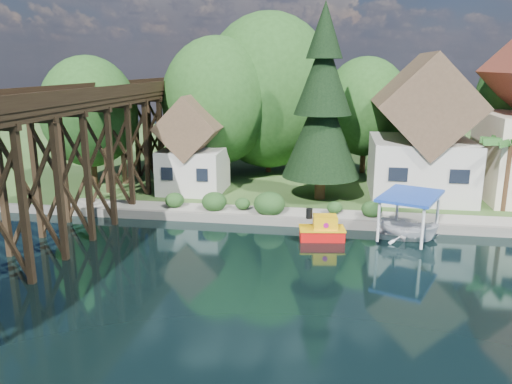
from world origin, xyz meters
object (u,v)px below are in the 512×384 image
(house_left, at_px, (422,137))
(conifer, at_px, (323,107))
(palm_tree, at_px, (510,144))
(boat_white_a, at_px, (408,232))
(trestle_bridge, at_px, (76,149))
(shed, at_px, (193,151))
(boat_canopy, at_px, (409,221))
(tugboat, at_px, (323,230))

(house_left, distance_m, conifer, 8.37)
(palm_tree, xyz_separation_m, boat_white_a, (-7.24, -5.74, -4.88))
(trestle_bridge, xyz_separation_m, shed, (5.00, 9.33, -1.52))
(conifer, distance_m, boat_white_a, 11.53)
(house_left, relative_size, shed, 1.40)
(boat_white_a, bearing_deg, shed, 62.20)
(trestle_bridge, distance_m, shed, 10.69)
(palm_tree, relative_size, boat_canopy, 1.01)
(shed, relative_size, boat_canopy, 1.45)
(conifer, xyz_separation_m, palm_tree, (13.00, -1.26, -2.24))
(trestle_bridge, xyz_separation_m, tugboat, (15.80, 0.50, -4.74))
(boat_white_a, relative_size, boat_canopy, 0.71)
(boat_white_a, bearing_deg, palm_tree, -53.48)
(house_left, xyz_separation_m, conifer, (-7.68, -2.32, 2.38))
(trestle_bridge, relative_size, house_left, 4.01)
(shed, relative_size, tugboat, 2.62)
(trestle_bridge, relative_size, shed, 5.63)
(trestle_bridge, distance_m, conifer, 17.66)
(house_left, height_order, boat_white_a, house_left)
(shed, distance_m, boat_canopy, 18.16)
(palm_tree, height_order, tugboat, palm_tree)
(house_left, relative_size, tugboat, 3.68)
(palm_tree, bearing_deg, boat_white_a, -141.61)
(palm_tree, relative_size, boat_white_a, 1.43)
(boat_white_a, height_order, boat_canopy, boat_canopy)
(conifer, bearing_deg, tugboat, -86.55)
(shed, xyz_separation_m, boat_canopy, (16.05, -8.11, -2.56))
(boat_white_a, distance_m, boat_canopy, 0.92)
(palm_tree, height_order, boat_white_a, palm_tree)
(conifer, relative_size, boat_white_a, 3.80)
(conifer, distance_m, palm_tree, 13.25)
(tugboat, bearing_deg, boat_canopy, 7.71)
(shed, xyz_separation_m, conifer, (10.32, -0.82, 3.69))
(house_left, bearing_deg, boat_canopy, -101.48)
(shed, relative_size, palm_tree, 1.44)
(tugboat, xyz_separation_m, boat_white_a, (5.28, 1.00, -0.21))
(shed, xyz_separation_m, palm_tree, (23.32, -2.08, 1.45))
(shed, xyz_separation_m, boat_white_a, (16.08, -7.82, -3.43))
(tugboat, bearing_deg, palm_tree, 28.30)
(house_left, relative_size, palm_tree, 2.02)
(tugboat, relative_size, boat_white_a, 0.78)
(tugboat, bearing_deg, shed, 140.77)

